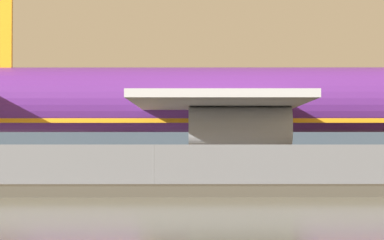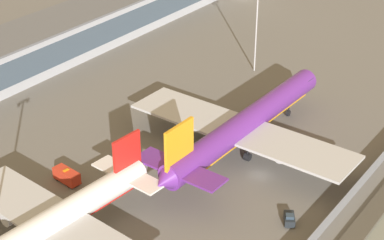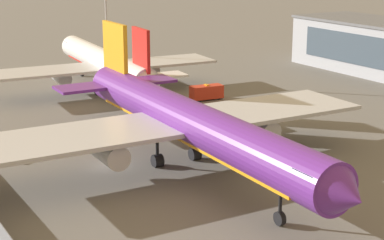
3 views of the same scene
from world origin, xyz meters
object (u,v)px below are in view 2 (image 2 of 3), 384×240
object	(u,v)px
cargo_jet_purple	(245,125)
baggage_tug	(289,219)
apron_light_mast_apron_east	(256,27)
passenger_jet_white_red	(49,225)
ops_van	(66,175)

from	to	relation	value
cargo_jet_purple	baggage_tug	bearing A→B (deg)	-129.82
apron_light_mast_apron_east	passenger_jet_white_red	bearing A→B (deg)	-173.11
passenger_jet_white_red	ops_van	bearing A→B (deg)	38.78
baggage_tug	apron_light_mast_apron_east	size ratio (longest dim) A/B	0.19
passenger_jet_white_red	apron_light_mast_apron_east	size ratio (longest dim) A/B	2.25
cargo_jet_purple	apron_light_mast_apron_east	bearing A→B (deg)	27.64
baggage_tug	ops_van	bearing A→B (deg)	108.42
ops_van	apron_light_mast_apron_east	size ratio (longest dim) A/B	0.28
passenger_jet_white_red	apron_light_mast_apron_east	distance (m)	73.91
cargo_jet_purple	baggage_tug	world-z (taller)	cargo_jet_purple
passenger_jet_white_red	apron_light_mast_apron_east	xyz separation A→B (m)	(73.13, 8.84, 6.08)
baggage_tug	passenger_jet_white_red	bearing A→B (deg)	136.04
apron_light_mast_apron_east	ops_van	bearing A→B (deg)	177.58
baggage_tug	ops_van	size ratio (longest dim) A/B	0.66
passenger_jet_white_red	apron_light_mast_apron_east	bearing A→B (deg)	6.89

